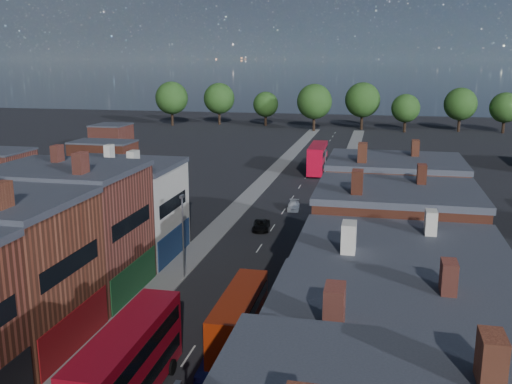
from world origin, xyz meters
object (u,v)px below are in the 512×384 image
at_px(bus_0, 128,364).
at_px(ped_3, 295,299).
at_px(bus_1, 239,319).
at_px(car_1, 214,365).
at_px(car_2, 261,225).
at_px(ped_1, 123,331).
at_px(car_3, 293,206).
at_px(bus_2, 318,158).

bearing_deg(bus_0, ped_3, 62.25).
distance_m(bus_1, car_1, 4.07).
relative_size(car_2, ped_1, 2.55).
bearing_deg(car_3, bus_0, -98.46).
bearing_deg(ped_1, car_1, -174.29).
height_order(car_2, ped_1, ped_1).
bearing_deg(car_2, car_3, 69.99).
bearing_deg(car_3, ped_1, -104.22).
relative_size(bus_0, bus_2, 0.96).
bearing_deg(bus_0, car_1, 46.60).
height_order(bus_1, ped_1, bus_1).
bearing_deg(car_1, bus_0, -128.85).
xyz_separation_m(bus_2, ped_1, (-6.80, -67.66, -1.86)).
bearing_deg(car_3, car_1, -93.41).
relative_size(car_3, ped_3, 2.18).
xyz_separation_m(car_2, ped_1, (-4.10, -30.14, 0.36)).
xyz_separation_m(bus_0, ped_1, (-3.71, 6.99, -1.76)).
relative_size(bus_1, car_3, 2.51).
relative_size(bus_1, bus_2, 0.81).
relative_size(car_2, ped_3, 2.35).
xyz_separation_m(car_1, car_3, (-1.27, 43.16, -0.10)).
height_order(bus_0, bus_2, bus_2).
xyz_separation_m(bus_0, ped_3, (7.86, 15.20, -1.69)).
distance_m(bus_0, bus_1, 9.37).
bearing_deg(bus_1, ped_3, 66.97).
bearing_deg(bus_2, car_1, -90.34).
bearing_deg(car_2, bus_1, -88.30).
bearing_deg(bus_2, car_3, -91.77).
bearing_deg(bus_1, bus_0, -121.41).
relative_size(bus_1, car_2, 2.33).
bearing_deg(ped_3, car_3, 6.32).
height_order(car_3, ped_3, ped_3).
bearing_deg(bus_0, ped_1, 117.56).
distance_m(bus_0, car_3, 47.64).
relative_size(bus_2, car_3, 3.09).
relative_size(bus_0, ped_1, 7.01).
height_order(bus_2, ped_1, bus_2).
height_order(bus_0, ped_1, bus_0).
bearing_deg(bus_2, ped_1, -96.88).
bearing_deg(bus_0, car_3, 86.23).
height_order(bus_1, bus_2, bus_2).
bearing_deg(bus_0, car_2, 88.99).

